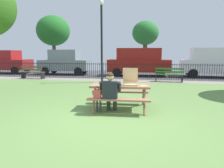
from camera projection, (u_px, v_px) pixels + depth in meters
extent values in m
cube|color=#628745|center=(119.00, 101.00, 7.28)|extent=(28.00, 12.35, 0.02)
cube|color=gray|center=(131.00, 81.00, 12.61)|extent=(28.00, 1.40, 0.01)
cube|color=#424247|center=(134.00, 74.00, 16.23)|extent=(28.00, 6.05, 0.01)
cube|color=#95674E|center=(120.00, 86.00, 6.17)|extent=(1.84, 0.85, 0.06)
cube|color=#95674E|center=(118.00, 100.00, 5.63)|extent=(1.81, 0.37, 0.05)
cube|color=#95674E|center=(122.00, 91.00, 6.81)|extent=(1.81, 0.37, 0.05)
cylinder|color=#95674E|center=(94.00, 100.00, 5.91)|extent=(0.09, 0.44, 0.74)
cylinder|color=#95674E|center=(99.00, 94.00, 6.73)|extent=(0.09, 0.44, 0.74)
cylinder|color=#95674E|center=(144.00, 102.00, 5.74)|extent=(0.09, 0.44, 0.74)
cylinder|color=#95674E|center=(143.00, 96.00, 6.55)|extent=(0.09, 0.44, 0.74)
cube|color=tan|center=(130.00, 85.00, 6.07)|extent=(0.47, 0.47, 0.01)
cube|color=silver|center=(130.00, 85.00, 6.07)|extent=(0.44, 0.44, 0.00)
cube|color=tan|center=(129.00, 85.00, 5.84)|extent=(0.46, 0.02, 0.04)
cube|color=tan|center=(130.00, 83.00, 6.29)|extent=(0.46, 0.02, 0.04)
cube|color=tan|center=(122.00, 84.00, 6.10)|extent=(0.02, 0.46, 0.04)
cube|color=tan|center=(137.00, 84.00, 6.03)|extent=(0.02, 0.46, 0.04)
cube|color=tan|center=(130.00, 75.00, 6.26)|extent=(0.47, 0.16, 0.45)
cylinder|color=tan|center=(130.00, 85.00, 6.07)|extent=(0.39, 0.39, 0.01)
cylinder|color=#F4D471|center=(130.00, 84.00, 6.07)|extent=(0.36, 0.36, 0.00)
pyramid|color=#EBD158|center=(143.00, 85.00, 6.02)|extent=(0.21, 0.18, 0.01)
cube|color=tan|center=(140.00, 85.00, 6.03)|extent=(0.05, 0.17, 0.02)
cylinder|color=#333333|center=(109.00, 103.00, 6.12)|extent=(0.12, 0.12, 0.44)
cylinder|color=#333333|center=(108.00, 97.00, 5.87)|extent=(0.17, 0.43, 0.15)
cylinder|color=#333333|center=(115.00, 103.00, 6.09)|extent=(0.12, 0.12, 0.44)
cylinder|color=#333333|center=(114.00, 97.00, 5.85)|extent=(0.17, 0.43, 0.15)
cube|color=#1E2328|center=(110.00, 90.00, 5.62)|extent=(0.43, 0.24, 0.52)
cylinder|color=#1E2328|center=(101.00, 86.00, 5.68)|extent=(0.10, 0.21, 0.31)
cylinder|color=#1E2328|center=(119.00, 87.00, 5.62)|extent=(0.10, 0.21, 0.31)
sphere|color=tan|center=(110.00, 77.00, 5.58)|extent=(0.21, 0.21, 0.21)
ellipsoid|color=black|center=(110.00, 75.00, 5.56)|extent=(0.21, 0.20, 0.12)
cylinder|color=#444444|center=(97.00, 105.00, 5.95)|extent=(0.06, 0.06, 0.44)
cylinder|color=#444444|center=(96.00, 98.00, 5.81)|extent=(0.08, 0.21, 0.07)
cylinder|color=#444444|center=(100.00, 105.00, 5.94)|extent=(0.06, 0.06, 0.44)
cylinder|color=#444444|center=(100.00, 98.00, 5.80)|extent=(0.08, 0.21, 0.07)
cube|color=#CC4C3F|center=(97.00, 95.00, 5.68)|extent=(0.21, 0.12, 0.26)
cylinder|color=#CC4C3F|center=(93.00, 93.00, 5.71)|extent=(0.05, 0.11, 0.15)
cylinder|color=#CC4C3F|center=(102.00, 93.00, 5.68)|extent=(0.05, 0.11, 0.15)
sphere|color=tan|center=(97.00, 88.00, 5.66)|extent=(0.10, 0.10, 0.10)
ellipsoid|color=black|center=(97.00, 87.00, 5.65)|extent=(0.10, 0.10, 0.06)
cylinder|color=black|center=(132.00, 64.00, 13.13)|extent=(22.74, 0.03, 0.03)
cylinder|color=black|center=(131.00, 77.00, 13.26)|extent=(22.74, 0.03, 0.03)
cylinder|color=black|center=(0.00, 69.00, 14.84)|extent=(0.02, 0.02, 1.08)
cylinder|color=black|center=(2.00, 69.00, 14.81)|extent=(0.02, 0.02, 1.08)
cylinder|color=black|center=(4.00, 69.00, 14.79)|extent=(0.02, 0.02, 1.08)
cylinder|color=black|center=(6.00, 69.00, 14.77)|extent=(0.02, 0.02, 1.08)
cylinder|color=black|center=(7.00, 69.00, 14.74)|extent=(0.02, 0.02, 1.08)
cylinder|color=black|center=(9.00, 69.00, 14.72)|extent=(0.02, 0.02, 1.08)
cylinder|color=black|center=(11.00, 69.00, 14.70)|extent=(0.02, 0.02, 1.08)
cylinder|color=black|center=(12.00, 69.00, 14.67)|extent=(0.02, 0.02, 1.08)
cylinder|color=black|center=(14.00, 69.00, 14.65)|extent=(0.02, 0.02, 1.08)
cylinder|color=black|center=(16.00, 69.00, 14.63)|extent=(0.02, 0.02, 1.08)
cylinder|color=black|center=(18.00, 69.00, 14.60)|extent=(0.02, 0.02, 1.08)
cylinder|color=black|center=(19.00, 69.00, 14.58)|extent=(0.02, 0.02, 1.08)
cylinder|color=black|center=(21.00, 69.00, 14.55)|extent=(0.02, 0.02, 1.08)
cylinder|color=black|center=(23.00, 69.00, 14.53)|extent=(0.02, 0.02, 1.08)
cylinder|color=black|center=(24.00, 69.00, 14.51)|extent=(0.02, 0.02, 1.08)
cylinder|color=black|center=(26.00, 69.00, 14.48)|extent=(0.02, 0.02, 1.08)
cylinder|color=black|center=(28.00, 70.00, 14.46)|extent=(0.02, 0.02, 1.08)
cylinder|color=black|center=(30.00, 70.00, 14.44)|extent=(0.02, 0.02, 1.08)
cylinder|color=black|center=(32.00, 70.00, 14.41)|extent=(0.02, 0.02, 1.08)
cylinder|color=black|center=(33.00, 70.00, 14.39)|extent=(0.02, 0.02, 1.08)
cylinder|color=black|center=(35.00, 70.00, 14.37)|extent=(0.02, 0.02, 1.08)
cylinder|color=black|center=(37.00, 70.00, 14.34)|extent=(0.02, 0.02, 1.08)
cylinder|color=black|center=(39.00, 70.00, 14.32)|extent=(0.02, 0.02, 1.08)
cylinder|color=black|center=(41.00, 70.00, 14.30)|extent=(0.02, 0.02, 1.08)
cylinder|color=black|center=(42.00, 70.00, 14.27)|extent=(0.02, 0.02, 1.08)
cylinder|color=black|center=(44.00, 70.00, 14.25)|extent=(0.02, 0.02, 1.08)
cylinder|color=black|center=(46.00, 70.00, 14.23)|extent=(0.02, 0.02, 1.08)
cylinder|color=black|center=(48.00, 70.00, 14.20)|extent=(0.02, 0.02, 1.08)
cylinder|color=black|center=(50.00, 70.00, 14.18)|extent=(0.02, 0.02, 1.08)
cylinder|color=black|center=(51.00, 70.00, 14.15)|extent=(0.02, 0.02, 1.08)
cylinder|color=black|center=(53.00, 70.00, 14.13)|extent=(0.02, 0.02, 1.08)
cylinder|color=black|center=(55.00, 70.00, 14.11)|extent=(0.02, 0.02, 1.08)
cylinder|color=black|center=(57.00, 70.00, 14.08)|extent=(0.02, 0.02, 1.08)
cylinder|color=black|center=(59.00, 70.00, 14.06)|extent=(0.02, 0.02, 1.08)
cylinder|color=black|center=(61.00, 70.00, 14.04)|extent=(0.02, 0.02, 1.08)
cylinder|color=black|center=(63.00, 70.00, 14.01)|extent=(0.02, 0.02, 1.08)
cylinder|color=black|center=(65.00, 70.00, 13.99)|extent=(0.02, 0.02, 1.08)
cylinder|color=black|center=(66.00, 70.00, 13.97)|extent=(0.02, 0.02, 1.08)
cylinder|color=black|center=(68.00, 70.00, 13.94)|extent=(0.02, 0.02, 1.08)
cylinder|color=black|center=(70.00, 70.00, 13.92)|extent=(0.02, 0.02, 1.08)
cylinder|color=black|center=(72.00, 70.00, 13.90)|extent=(0.02, 0.02, 1.08)
cylinder|color=black|center=(74.00, 70.00, 13.87)|extent=(0.02, 0.02, 1.08)
cylinder|color=black|center=(76.00, 70.00, 13.85)|extent=(0.02, 0.02, 1.08)
cylinder|color=black|center=(78.00, 70.00, 13.83)|extent=(0.02, 0.02, 1.08)
cylinder|color=black|center=(80.00, 70.00, 13.80)|extent=(0.02, 0.02, 1.08)
cylinder|color=black|center=(82.00, 70.00, 13.78)|extent=(0.02, 0.02, 1.08)
cylinder|color=black|center=(84.00, 70.00, 13.75)|extent=(0.02, 0.02, 1.08)
cylinder|color=black|center=(86.00, 70.00, 13.73)|extent=(0.02, 0.02, 1.08)
cylinder|color=black|center=(88.00, 70.00, 13.71)|extent=(0.02, 0.02, 1.08)
cylinder|color=black|center=(90.00, 70.00, 13.68)|extent=(0.02, 0.02, 1.08)
cylinder|color=black|center=(92.00, 71.00, 13.66)|extent=(0.02, 0.02, 1.08)
cylinder|color=black|center=(94.00, 71.00, 13.64)|extent=(0.02, 0.02, 1.08)
cylinder|color=black|center=(96.00, 71.00, 13.61)|extent=(0.02, 0.02, 1.08)
cylinder|color=black|center=(98.00, 71.00, 13.59)|extent=(0.02, 0.02, 1.08)
cylinder|color=black|center=(100.00, 71.00, 13.57)|extent=(0.02, 0.02, 1.08)
cylinder|color=black|center=(102.00, 71.00, 13.54)|extent=(0.02, 0.02, 1.08)
cylinder|color=black|center=(104.00, 71.00, 13.52)|extent=(0.02, 0.02, 1.08)
cylinder|color=black|center=(106.00, 71.00, 13.50)|extent=(0.02, 0.02, 1.08)
cylinder|color=black|center=(108.00, 71.00, 13.47)|extent=(0.02, 0.02, 1.08)
cylinder|color=black|center=(110.00, 71.00, 13.45)|extent=(0.02, 0.02, 1.08)
cylinder|color=black|center=(112.00, 71.00, 13.43)|extent=(0.02, 0.02, 1.08)
cylinder|color=black|center=(114.00, 71.00, 13.40)|extent=(0.02, 0.02, 1.08)
cylinder|color=black|center=(116.00, 71.00, 13.38)|extent=(0.02, 0.02, 1.08)
cylinder|color=black|center=(118.00, 71.00, 13.36)|extent=(0.02, 0.02, 1.08)
cylinder|color=black|center=(120.00, 71.00, 13.33)|extent=(0.02, 0.02, 1.08)
cylinder|color=black|center=(122.00, 71.00, 13.31)|extent=(0.02, 0.02, 1.08)
cylinder|color=black|center=(124.00, 71.00, 13.28)|extent=(0.02, 0.02, 1.08)
cylinder|color=black|center=(126.00, 71.00, 13.26)|extent=(0.02, 0.02, 1.08)
cylinder|color=black|center=(128.00, 71.00, 13.24)|extent=(0.02, 0.02, 1.08)
cylinder|color=black|center=(130.00, 71.00, 13.21)|extent=(0.02, 0.02, 1.08)
cylinder|color=black|center=(133.00, 71.00, 13.19)|extent=(0.02, 0.02, 1.08)
cylinder|color=black|center=(135.00, 71.00, 13.17)|extent=(0.02, 0.02, 1.08)
cylinder|color=black|center=(137.00, 71.00, 13.14)|extent=(0.02, 0.02, 1.08)
cylinder|color=black|center=(139.00, 71.00, 13.12)|extent=(0.02, 0.02, 1.08)
cylinder|color=black|center=(141.00, 71.00, 13.10)|extent=(0.02, 0.02, 1.08)
cylinder|color=black|center=(143.00, 71.00, 13.07)|extent=(0.02, 0.02, 1.08)
cylinder|color=black|center=(145.00, 71.00, 13.05)|extent=(0.02, 0.02, 1.08)
cylinder|color=black|center=(148.00, 71.00, 13.03)|extent=(0.02, 0.02, 1.08)
cylinder|color=black|center=(150.00, 71.00, 13.00)|extent=(0.02, 0.02, 1.08)
cylinder|color=black|center=(152.00, 71.00, 12.98)|extent=(0.02, 0.02, 1.08)
cylinder|color=black|center=(154.00, 71.00, 12.96)|extent=(0.02, 0.02, 1.08)
cylinder|color=black|center=(156.00, 72.00, 12.93)|extent=(0.02, 0.02, 1.08)
cylinder|color=black|center=(159.00, 72.00, 12.91)|extent=(0.02, 0.02, 1.08)
cylinder|color=black|center=(161.00, 72.00, 12.88)|extent=(0.02, 0.02, 1.08)
cylinder|color=black|center=(163.00, 72.00, 12.86)|extent=(0.02, 0.02, 1.08)
cylinder|color=black|center=(165.00, 72.00, 12.84)|extent=(0.02, 0.02, 1.08)
cylinder|color=black|center=(168.00, 72.00, 12.81)|extent=(0.02, 0.02, 1.08)
cylinder|color=black|center=(170.00, 72.00, 12.79)|extent=(0.02, 0.02, 1.08)
cylinder|color=black|center=(172.00, 72.00, 12.77)|extent=(0.02, 0.02, 1.08)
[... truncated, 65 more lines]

